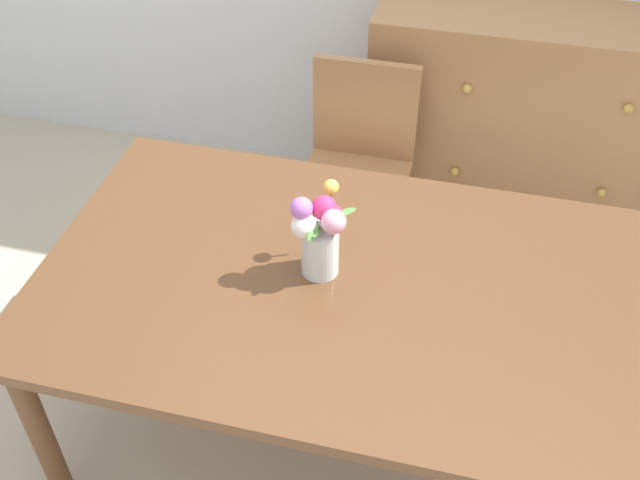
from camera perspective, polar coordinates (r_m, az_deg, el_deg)
The scene contains 5 objects.
ground_plane at distance 2.77m, azimuth 1.55°, elevation -13.87°, with size 12.00×12.00×0.00m, color #B7AD99.
dining_table at distance 2.26m, azimuth 1.85°, elevation -4.47°, with size 1.81×1.11×0.73m.
chair_far at distance 3.03m, azimuth 2.92°, elevation 6.12°, with size 0.42×0.42×0.90m.
dresser at distance 3.38m, azimuth 15.93°, elevation 8.20°, with size 1.40×0.47×1.00m.
flower_vase at distance 2.15m, azimuth -0.03°, elevation 0.45°, with size 0.17×0.20×0.28m.
Camera 1 is at (0.31, -1.53, 2.28)m, focal length 42.23 mm.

